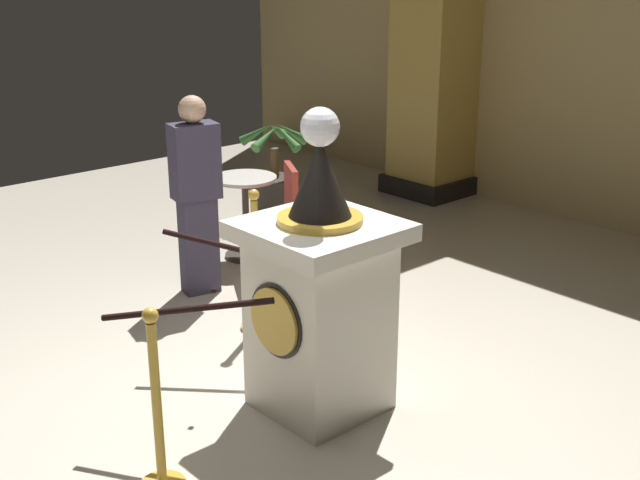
% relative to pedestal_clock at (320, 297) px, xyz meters
% --- Properties ---
extents(ground_plane, '(11.56, 11.56, 0.00)m').
position_rel_pedestal_clock_xyz_m(ground_plane, '(-0.37, -0.43, -0.71)').
color(ground_plane, beige).
extents(pedestal_clock, '(0.81, 0.81, 1.82)m').
position_rel_pedestal_clock_xyz_m(pedestal_clock, '(0.00, 0.00, 0.00)').
color(pedestal_clock, silver).
rests_on(pedestal_clock, ground_plane).
extents(stanchion_near, '(0.24, 0.24, 1.06)m').
position_rel_pedestal_clock_xyz_m(stanchion_near, '(-1.11, 0.38, -0.34)').
color(stanchion_near, gold).
rests_on(stanchion_near, ground_plane).
extents(stanchion_far, '(0.24, 0.24, 1.01)m').
position_rel_pedestal_clock_xyz_m(stanchion_far, '(0.08, -1.15, -0.36)').
color(stanchion_far, gold).
rests_on(stanchion_far, ground_plane).
extents(velvet_rope, '(1.39, 1.39, 0.22)m').
position_rel_pedestal_clock_xyz_m(velvet_rope, '(-0.51, -0.38, 0.08)').
color(velvet_rope, black).
extents(column_left, '(0.88, 0.88, 3.58)m').
position_rel_pedestal_clock_xyz_m(column_left, '(-2.66, 4.09, 1.06)').
color(column_left, black).
rests_on(column_left, ground_plane).
extents(potted_palm_left, '(0.69, 0.69, 1.09)m').
position_rel_pedestal_clock_xyz_m(potted_palm_left, '(-2.88, 1.99, -0.35)').
color(potted_palm_left, '#2D2823').
rests_on(potted_palm_left, ground_plane).
extents(bystander_guest, '(0.29, 0.40, 1.59)m').
position_rel_pedestal_clock_xyz_m(bystander_guest, '(-1.97, 0.48, 0.12)').
color(bystander_guest, '#383347').
rests_on(bystander_guest, ground_plane).
extents(cafe_table, '(0.56, 0.56, 0.75)m').
position_rel_pedestal_clock_xyz_m(cafe_table, '(-2.36, 1.24, -0.24)').
color(cafe_table, '#332D28').
rests_on(cafe_table, ground_plane).
extents(cafe_chair_red, '(0.55, 0.55, 0.96)m').
position_rel_pedestal_clock_xyz_m(cafe_chair_red, '(-1.77, 1.15, -0.14)').
color(cafe_chair_red, black).
rests_on(cafe_chair_red, ground_plane).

